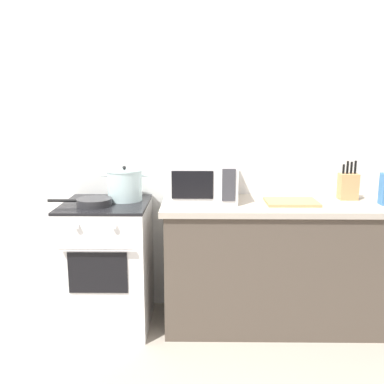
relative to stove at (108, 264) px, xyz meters
name	(u,v)px	position (x,y,z in m)	size (l,w,h in m)	color
ground_plane	(148,372)	(0.35, -0.60, -0.46)	(10.00, 10.00, 0.00)	#9E9384
back_wall	(197,151)	(0.65, 0.37, 0.79)	(4.40, 0.10, 2.50)	silver
lower_cabinet_right	(279,267)	(1.25, 0.02, -0.02)	(1.64, 0.56, 0.88)	#4C4238
countertop_right	(282,205)	(1.25, 0.02, 0.44)	(1.70, 0.60, 0.04)	#ADA393
stove	(108,264)	(0.00, 0.00, 0.00)	(0.60, 0.64, 0.92)	white
stock_pot	(125,185)	(0.13, 0.09, 0.57)	(0.34, 0.26, 0.25)	silver
frying_pan	(93,202)	(-0.06, -0.08, 0.48)	(0.44, 0.24, 0.05)	#28282B
microwave	(201,180)	(0.68, 0.08, 0.61)	(0.50, 0.37, 0.30)	white
cutting_board	(291,202)	(1.31, 0.00, 0.47)	(0.36, 0.26, 0.02)	tan
knife_block	(348,186)	(1.75, 0.14, 0.56)	(0.13, 0.10, 0.28)	tan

